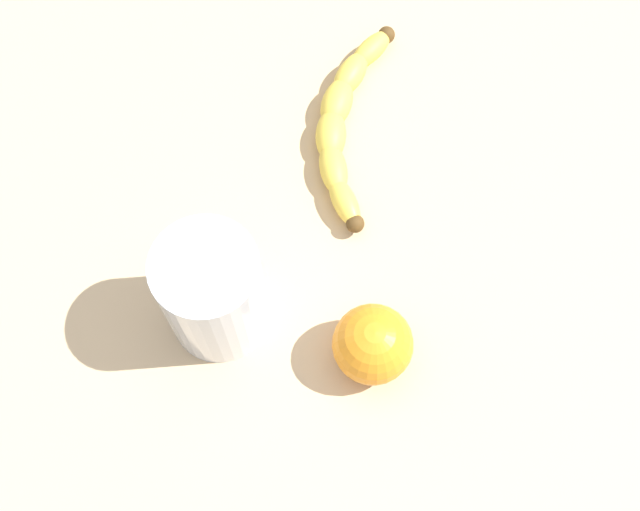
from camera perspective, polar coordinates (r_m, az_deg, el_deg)
The scene contains 4 objects.
wooden_tabletop at distance 85.82cm, azimuth -1.18°, elevation 5.03°, with size 120.00×120.00×3.00cm, color #D1AF82.
banana at distance 85.83cm, azimuth 1.64°, elevation 9.20°, with size 21.72×13.36×3.11cm.
smoothie_glass at distance 73.27cm, azimuth -7.34°, elevation -2.57°, with size 9.12×9.12×12.95cm.
orange_fruit at distance 74.23cm, azimuth 3.55°, elevation -6.10°, with size 7.26×7.26×7.26cm, color orange.
Camera 1 is at (37.61, -11.06, 77.84)cm, focal length 46.82 mm.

